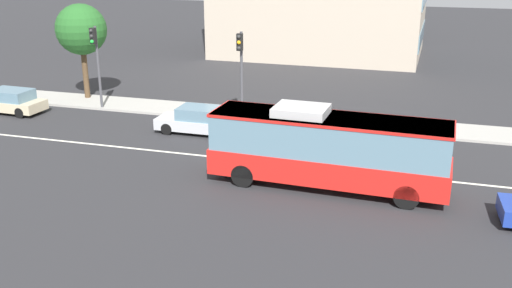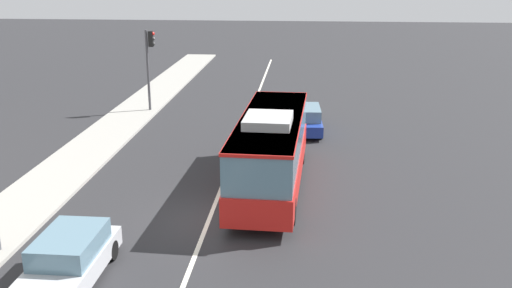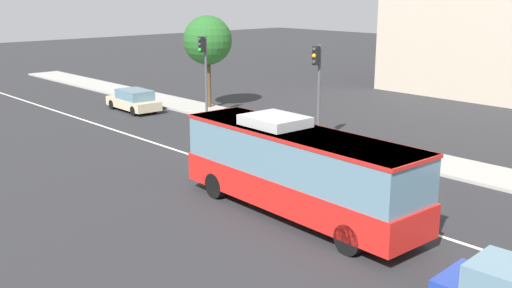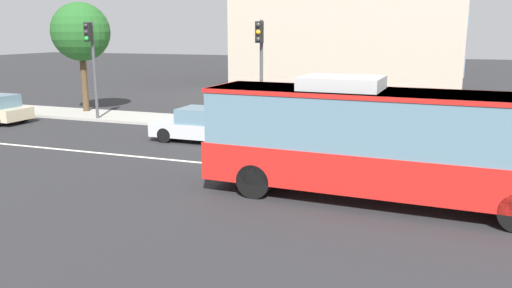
{
  "view_description": "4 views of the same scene",
  "coord_description": "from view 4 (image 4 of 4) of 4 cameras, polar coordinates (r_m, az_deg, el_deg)",
  "views": [
    {
      "loc": [
        6.86,
        -24.64,
        9.74
      ],
      "look_at": [
        0.43,
        -2.88,
        1.91
      ],
      "focal_mm": 40.28,
      "sensor_mm": 36.0,
      "label": 1
    },
    {
      "loc": [
        -19.37,
        -3.41,
        9.02
      ],
      "look_at": [
        2.06,
        -1.57,
        2.34
      ],
      "focal_mm": 40.52,
      "sensor_mm": 36.0,
      "label": 2
    },
    {
      "loc": [
        17.09,
        -16.77,
        7.79
      ],
      "look_at": [
        0.83,
        -1.76,
        2.12
      ],
      "focal_mm": 41.66,
      "sensor_mm": 36.0,
      "label": 3
    },
    {
      "loc": [
        4.67,
        -16.09,
        4.68
      ],
      "look_at": [
        0.03,
        -3.22,
        1.63
      ],
      "focal_mm": 35.5,
      "sensor_mm": 36.0,
      "label": 4
    }
  ],
  "objects": [
    {
      "name": "sidewalk_kerb",
      "position": [
        24.38,
        8.44,
        1.53
      ],
      "size": [
        80.0,
        2.95,
        0.14
      ],
      "primitive_type": "cube",
      "color": "#9E9B93",
      "rests_on": "ground_plane"
    },
    {
      "name": "transit_bus",
      "position": [
        14.36,
        14.04,
        0.67
      ],
      "size": [
        10.09,
        2.91,
        3.46
      ],
      "rotation": [
        0.0,
        0.0,
        -0.04
      ],
      "color": "red",
      "rests_on": "ground_plane"
    },
    {
      "name": "ground_plane",
      "position": [
        17.4,
        3.52,
        -3.06
      ],
      "size": [
        160.0,
        160.0,
        0.0
      ],
      "primitive_type": "plane",
      "color": "#28282B"
    },
    {
      "name": "traffic_light_mid_block",
      "position": [
        23.72,
        0.49,
        9.87
      ],
      "size": [
        0.32,
        0.62,
        5.2
      ],
      "rotation": [
        0.0,
        0.0,
        -1.58
      ],
      "color": "#47474C",
      "rests_on": "ground_plane"
    },
    {
      "name": "street_tree_kerbside_left",
      "position": [
        30.95,
        -19.14,
        11.8
      ],
      "size": [
        3.28,
        3.28,
        6.31
      ],
      "color": "#4C3823",
      "rests_on": "ground_plane"
    },
    {
      "name": "lane_centre_line",
      "position": [
        17.4,
        3.52,
        -3.04
      ],
      "size": [
        76.0,
        0.16,
        0.01
      ],
      "primitive_type": "cube",
      "color": "silver",
      "rests_on": "ground_plane"
    },
    {
      "name": "traffic_light_near_corner",
      "position": [
        27.95,
        -18.06,
        9.67
      ],
      "size": [
        0.33,
        0.62,
        5.2
      ],
      "rotation": [
        0.0,
        0.0,
        -1.61
      ],
      "color": "#47474C",
      "rests_on": "ground_plane"
    },
    {
      "name": "sedan_silver",
      "position": [
        21.97,
        -5.68,
        2.13
      ],
      "size": [
        4.51,
        1.83,
        1.46
      ],
      "rotation": [
        0.0,
        0.0,
        3.14
      ],
      "color": "#B7BABF",
      "rests_on": "ground_plane"
    }
  ]
}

